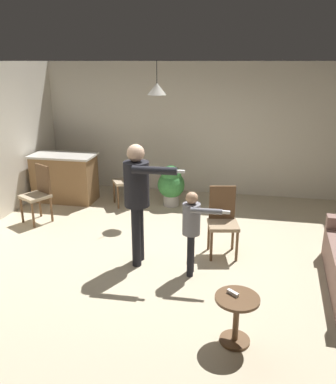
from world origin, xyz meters
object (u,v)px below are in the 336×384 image
object	(u,v)px
person_adult	(138,192)
dining_chair_centre_back	(223,218)
dining_chair_near_wall	(128,178)
kitchen_counter	(65,178)
dining_chair_by_counter	(38,191)
spare_remote_on_table	(233,293)
side_table_by_couch	(236,314)
person_child	(192,224)
potted_plant_corner	(171,184)

from	to	relation	value
person_adult	dining_chair_centre_back	bearing A→B (deg)	113.72
dining_chair_near_wall	kitchen_counter	bearing A→B (deg)	60.71
kitchen_counter	dining_chair_near_wall	size ratio (longest dim) A/B	1.26
person_adult	dining_chair_by_counter	size ratio (longest dim) A/B	1.69
spare_remote_on_table	person_adult	bearing A→B (deg)	134.33
kitchen_counter	dining_chair_centre_back	size ratio (longest dim) A/B	1.26
kitchen_counter	dining_chair_centre_back	world-z (taller)	dining_chair_centre_back
side_table_by_couch	person_adult	world-z (taller)	person_adult
person_child	dining_chair_by_counter	xyz separation A→B (m)	(-2.88, 1.29, -0.17)
spare_remote_on_table	dining_chair_centre_back	bearing A→B (deg)	96.78
kitchen_counter	dining_chair_centre_back	xyz separation A→B (m)	(3.26, -1.69, 0.07)
kitchen_counter	person_child	size ratio (longest dim) A/B	1.09
dining_chair_centre_back	potted_plant_corner	size ratio (longest dim) A/B	1.24
side_table_by_couch	potted_plant_corner	xyz separation A→B (m)	(-1.38, 3.74, 0.12)
dining_chair_near_wall	potted_plant_corner	world-z (taller)	dining_chair_near_wall
person_adult	person_child	distance (m)	0.85
kitchen_counter	dining_chair_centre_back	distance (m)	3.67
person_adult	dining_chair_near_wall	bearing A→B (deg)	-161.26
kitchen_counter	person_adult	world-z (taller)	person_adult
dining_chair_near_wall	dining_chair_centre_back	distance (m)	2.60
spare_remote_on_table	dining_chair_near_wall	bearing A→B (deg)	120.90
dining_chair_by_counter	dining_chair_centre_back	world-z (taller)	same
person_child	kitchen_counter	bearing A→B (deg)	-131.07
person_child	spare_remote_on_table	bearing A→B (deg)	23.95
dining_chair_centre_back	side_table_by_couch	bearing A→B (deg)	86.66
spare_remote_on_table	kitchen_counter	bearing A→B (deg)	134.19
dining_chair_near_wall	dining_chair_by_counter	bearing A→B (deg)	100.49
person_child	spare_remote_on_table	size ratio (longest dim) A/B	8.87
kitchen_counter	dining_chair_near_wall	bearing A→B (deg)	1.38
person_child	spare_remote_on_table	world-z (taller)	person_child
person_adult	person_child	xyz separation A→B (m)	(0.76, -0.17, -0.33)
dining_chair_by_counter	dining_chair_near_wall	world-z (taller)	same
dining_chair_centre_back	spare_remote_on_table	xyz separation A→B (m)	(0.22, -1.89, -0.01)
spare_remote_on_table	person_child	bearing A→B (deg)	115.65
person_child	spare_remote_on_table	distance (m)	1.34
side_table_by_couch	potted_plant_corner	world-z (taller)	potted_plant_corner
side_table_by_couch	potted_plant_corner	distance (m)	3.99
person_adult	potted_plant_corner	world-z (taller)	person_adult
potted_plant_corner	side_table_by_couch	bearing A→B (deg)	-69.78
dining_chair_near_wall	potted_plant_corner	distance (m)	0.84
person_adult	dining_chair_centre_back	size ratio (longest dim) A/B	1.69
person_adult	potted_plant_corner	size ratio (longest dim) A/B	2.10
kitchen_counter	spare_remote_on_table	bearing A→B (deg)	-45.81
dining_chair_by_counter	spare_remote_on_table	distance (m)	4.26
side_table_by_couch	spare_remote_on_table	bearing A→B (deg)	141.68
dining_chair_near_wall	dining_chair_centre_back	bearing A→B (deg)	-162.34
dining_chair_centre_back	spare_remote_on_table	size ratio (longest dim) A/B	7.69
dining_chair_centre_back	person_child	bearing A→B (deg)	51.84
potted_plant_corner	spare_remote_on_table	world-z (taller)	potted_plant_corner
dining_chair_by_counter	dining_chair_centre_back	distance (m)	3.28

